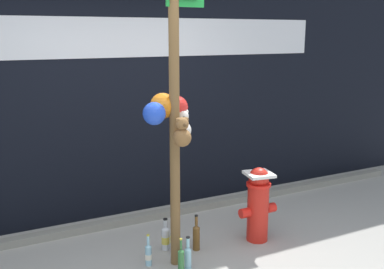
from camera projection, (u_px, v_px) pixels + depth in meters
The scene contains 10 objects.
building_wall at pixel (114, 60), 5.16m from camera, with size 10.00×0.21×3.67m.
curb_strip at pixel (131, 220), 5.19m from camera, with size 8.00×0.12×0.08m, color gray.
memorial_post at pixel (172, 95), 3.97m from camera, with size 0.58×0.47×2.77m.
fire_hydrant at pixel (258, 203), 4.69m from camera, with size 0.42×0.30×0.79m.
bottle_0 at pixel (166, 237), 4.54m from camera, with size 0.08×0.08×0.33m.
bottle_1 at pixel (181, 260), 4.08m from camera, with size 0.06×0.06×0.34m.
bottle_2 at pixel (174, 238), 4.48m from camera, with size 0.08×0.08×0.37m.
bottle_3 at pixel (148, 254), 4.23m from camera, with size 0.06×0.06×0.31m.
bottle_4 at pixel (196, 236), 4.53m from camera, with size 0.07×0.07×0.37m.
bottle_5 at pixel (188, 256), 4.17m from camera, with size 0.06×0.06×0.32m.
Camera 1 is at (-1.57, -3.23, 2.13)m, focal length 42.41 mm.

